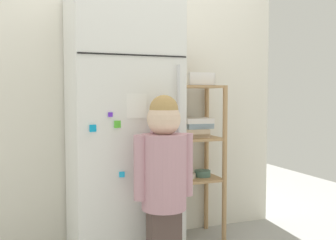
# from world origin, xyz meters

# --- Properties ---
(kitchen_wall_back) EXTENTS (2.59, 0.03, 2.31)m
(kitchen_wall_back) POSITION_xyz_m (0.00, 0.38, 1.16)
(kitchen_wall_back) COLOR silver
(kitchen_wall_back) RESTS_ON ground
(refrigerator) EXTENTS (0.68, 0.69, 1.81)m
(refrigerator) POSITION_xyz_m (-0.12, 0.02, 0.91)
(refrigerator) COLOR white
(refrigerator) RESTS_ON ground
(child_standing) EXTENTS (0.36, 0.27, 1.12)m
(child_standing) POSITION_xyz_m (0.01, -0.45, 0.68)
(child_standing) COLOR brown
(child_standing) RESTS_ON ground
(pantry_shelf_unit) EXTENTS (0.40, 0.34, 1.19)m
(pantry_shelf_unit) POSITION_xyz_m (0.50, 0.18, 0.74)
(pantry_shelf_unit) COLOR tan
(pantry_shelf_unit) RESTS_ON ground
(fruit_bin) EXTENTS (0.22, 0.16, 0.10)m
(fruit_bin) POSITION_xyz_m (0.54, 0.19, 1.23)
(fruit_bin) COLOR white
(fruit_bin) RESTS_ON pantry_shelf_unit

